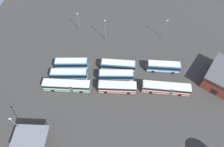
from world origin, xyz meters
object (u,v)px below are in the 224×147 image
(lamp_post_mid_lot, at_px, (17,126))
(maintenance_shelter, at_px, (29,138))
(lamp_post_near_entrance, at_px, (105,29))
(bus_row0_slot2, at_px, (166,88))
(lamp_post_by_building, at_px, (79,21))
(bus_row1_slot0, at_px, (118,66))
(bus_row2_slot0, at_px, (72,64))
(bus_row0_slot0, at_px, (163,67))
(bus_row2_slot2, at_px, (67,85))
(bus_row1_slot2, at_px, (117,87))
(depot_building, at_px, (223,76))
(bus_row2_slot1, at_px, (69,74))
(lamp_post_far_corner, at_px, (165,29))
(bus_row1_slot1, at_px, (116,76))

(lamp_post_mid_lot, bearing_deg, maintenance_shelter, 145.68)
(lamp_post_near_entrance, bearing_deg, bus_row0_slot2, 134.56)
(maintenance_shelter, distance_m, lamp_post_by_building, 43.47)
(lamp_post_near_entrance, height_order, lamp_post_mid_lot, lamp_post_mid_lot)
(bus_row1_slot0, distance_m, lamp_post_mid_lot, 32.69)
(bus_row2_slot0, height_order, lamp_post_mid_lot, lamp_post_mid_lot)
(bus_row2_slot0, relative_size, maintenance_shelter, 1.25)
(bus_row0_slot0, height_order, bus_row2_slot2, same)
(bus_row1_slot2, bearing_deg, lamp_post_near_entrance, -74.64)
(depot_building, bearing_deg, lamp_post_mid_lot, 21.51)
(bus_row1_slot0, bearing_deg, depot_building, 176.55)
(lamp_post_by_building, bearing_deg, depot_building, 157.57)
(bus_row2_slot1, relative_size, lamp_post_far_corner, 1.40)
(bus_row2_slot0, bearing_deg, lamp_post_near_entrance, -124.02)
(bus_row0_slot2, height_order, bus_row2_slot1, same)
(lamp_post_by_building, bearing_deg, maintenance_shelter, 85.51)
(bus_row1_slot2, bearing_deg, lamp_post_mid_lot, 33.54)
(bus_row1_slot2, relative_size, bus_row2_slot0, 1.06)
(bus_row0_slot0, relative_size, lamp_post_far_corner, 1.28)
(bus_row2_slot0, relative_size, bus_row2_slot2, 0.76)
(bus_row1_slot2, relative_size, lamp_post_near_entrance, 1.29)
(depot_building, bearing_deg, lamp_post_near_entrance, -22.24)
(bus_row0_slot2, height_order, lamp_post_far_corner, lamp_post_far_corner)
(bus_row1_slot0, distance_m, bus_row2_slot2, 17.03)
(lamp_post_far_corner, distance_m, lamp_post_mid_lot, 54.79)
(bus_row0_slot0, xyz_separation_m, bus_row0_slot2, (-0.27, 7.97, 0.00))
(bus_row0_slot2, bearing_deg, lamp_post_far_corner, -92.08)
(lamp_post_by_building, relative_size, lamp_post_near_entrance, 0.86)
(bus_row1_slot0, relative_size, maintenance_shelter, 1.29)
(bus_row1_slot2, bearing_deg, lamp_post_far_corner, -122.07)
(bus_row1_slot0, distance_m, lamp_post_by_building, 23.92)
(bus_row0_slot2, relative_size, bus_row1_slot0, 1.28)
(bus_row0_slot0, height_order, bus_row2_slot0, same)
(lamp_post_near_entrance, bearing_deg, lamp_post_far_corner, -172.58)
(bus_row1_slot1, relative_size, depot_building, 0.71)
(bus_row0_slot0, xyz_separation_m, bus_row2_slot0, (29.25, 1.40, 0.00))
(lamp_post_near_entrance, bearing_deg, lamp_post_mid_lot, 64.94)
(bus_row1_slot1, xyz_separation_m, lamp_post_by_building, (15.56, -21.70, 2.31))
(bus_row0_slot0, relative_size, bus_row1_slot1, 0.97)
(bus_row1_slot2, height_order, maintenance_shelter, maintenance_shelter)
(maintenance_shelter, bearing_deg, bus_row1_slot2, -138.22)
(bus_row2_slot0, height_order, lamp_post_far_corner, lamp_post_far_corner)
(bus_row1_slot1, xyz_separation_m, lamp_post_mid_lot, (22.33, 19.34, 3.34))
(lamp_post_far_corner, xyz_separation_m, lamp_post_by_building, (31.34, -1.69, -0.30))
(bus_row1_slot1, distance_m, depot_building, 32.08)
(bus_row2_slot0, xyz_separation_m, depot_building, (-46.58, 1.32, 0.75))
(lamp_post_far_corner, bearing_deg, bus_row0_slot0, 85.83)
(bus_row2_slot1, bearing_deg, bus_row1_slot0, -161.81)
(lamp_post_mid_lot, bearing_deg, bus_row1_slot0, -134.18)
(bus_row0_slot2, height_order, bus_row1_slot0, same)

